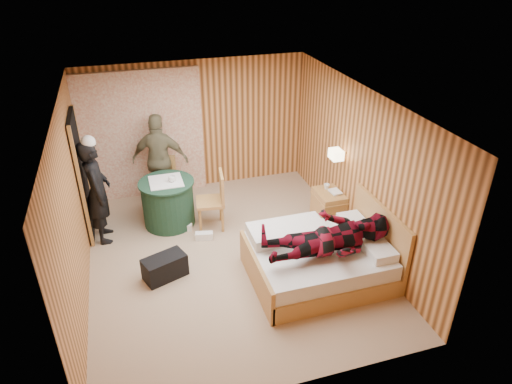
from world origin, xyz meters
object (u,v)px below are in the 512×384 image
object	(u,v)px
bed	(319,259)
chair_near	(215,196)
round_table	(168,202)
man_at_table	(160,160)
nightstand	(328,207)
man_on_bed	(331,230)
chair_far	(164,177)
wall_lamp	(336,154)
woman_standing	(98,192)
duffel_bag	(165,267)

from	to	relation	value
bed	chair_near	world-z (taller)	bed
round_table	man_at_table	world-z (taller)	man_at_table
bed	nightstand	world-z (taller)	bed
man_on_bed	bed	bearing A→B (deg)	95.44
man_at_table	man_on_bed	size ratio (longest dim) A/B	0.97
chair_far	man_on_bed	distance (m)	3.59
wall_lamp	bed	bearing A→B (deg)	-121.88
nightstand	woman_standing	xyz separation A→B (m)	(-3.73, 0.62, 0.56)
chair_far	man_at_table	size ratio (longest dim) A/B	0.54
nightstand	round_table	xyz separation A→B (m)	(-2.65, 0.76, 0.11)
bed	duffel_bag	bearing A→B (deg)	163.88
duffel_bag	chair_far	bearing A→B (deg)	62.20
woman_standing	bed	bearing A→B (deg)	-124.14
wall_lamp	woman_standing	distance (m)	3.85
round_table	woman_standing	world-z (taller)	woman_standing
bed	wall_lamp	bearing A→B (deg)	58.12
round_table	woman_standing	size ratio (longest dim) A/B	0.54
nightstand	chair_near	bearing A→B (deg)	167.40
round_table	wall_lamp	bearing A→B (deg)	-16.40
round_table	woman_standing	distance (m)	1.18
bed	woman_standing	size ratio (longest dim) A/B	1.13
round_table	chair_near	bearing A→B (deg)	-24.18
man_at_table	duffel_bag	bearing A→B (deg)	101.37
nightstand	duffel_bag	xyz separation A→B (m)	(-2.90, -0.69, -0.13)
nightstand	man_at_table	bearing A→B (deg)	149.80
chair_far	woman_standing	bearing A→B (deg)	-122.08
chair_far	man_at_table	bearing A→B (deg)	137.83
chair_far	duffel_bag	world-z (taller)	chair_far
duffel_bag	woman_standing	world-z (taller)	woman_standing
man_at_table	man_on_bed	bearing A→B (deg)	139.84
round_table	duffel_bag	world-z (taller)	round_table
nightstand	woman_standing	bearing A→B (deg)	170.56
duffel_bag	man_on_bed	bearing A→B (deg)	-41.70
wall_lamp	bed	size ratio (longest dim) A/B	0.13
wall_lamp	man_on_bed	world-z (taller)	man_on_bed
bed	round_table	distance (m)	2.81
duffel_bag	nightstand	bearing A→B (deg)	-7.05
duffel_bag	man_on_bed	size ratio (longest dim) A/B	0.34
woman_standing	man_on_bed	size ratio (longest dim) A/B	0.98
wall_lamp	chair_near	world-z (taller)	wall_lamp
nightstand	chair_near	world-z (taller)	chair_near
chair_far	wall_lamp	bearing A→B (deg)	-9.76
chair_far	woman_standing	xyz separation A→B (m)	(-1.11, -0.87, 0.33)
round_table	duffel_bag	bearing A→B (deg)	-100.01
man_at_table	bed	bearing A→B (deg)	141.54
chair_far	duffel_bag	bearing A→B (deg)	-77.49
nightstand	chair_far	bearing A→B (deg)	150.40
man_at_table	woman_standing	bearing A→B (deg)	58.27
chair_near	man_at_table	xyz separation A→B (m)	(-0.75, 1.12, 0.27)
bed	chair_far	size ratio (longest dim) A/B	2.10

